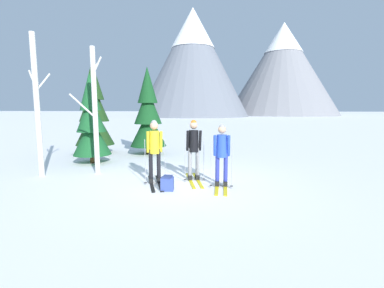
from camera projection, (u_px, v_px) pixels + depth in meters
name	position (u px, v px, depth m)	size (l,w,h in m)	color
ground_plane	(188.00, 182.00, 7.72)	(400.00, 400.00, 0.00)	white
skier_in_yellow	(154.00, 149.00, 7.56)	(0.92, 1.69, 1.76)	black
skier_in_black	(194.00, 146.00, 7.89)	(0.81, 1.72, 1.76)	yellow
skier_in_blue	(222.00, 152.00, 7.24)	(0.61, 1.57, 1.67)	yellow
pine_tree_near	(91.00, 123.00, 10.27)	(1.41, 1.41, 3.40)	#51381E
pine_tree_mid	(94.00, 112.00, 12.53)	(1.74, 1.74, 4.20)	#51381E
pine_tree_far	(148.00, 115.00, 12.26)	(1.63, 1.63, 3.93)	#51381E
birch_tree_tall	(37.00, 105.00, 8.17)	(0.61, 0.82, 4.29)	silver
birch_tree_slender	(95.00, 110.00, 8.54)	(0.92, 0.94, 3.97)	silver
backpack_on_snow_front	(167.00, 183.00, 6.93)	(0.35, 0.28, 0.38)	#384C99
mountain_ridge_distant	(248.00, 66.00, 79.24)	(57.20, 49.57, 28.31)	slate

